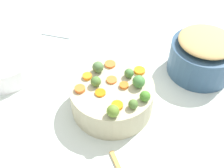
% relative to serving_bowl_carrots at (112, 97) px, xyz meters
% --- Properties ---
extents(tabletop, '(2.40, 2.40, 0.02)m').
position_rel_serving_bowl_carrots_xyz_m(tabletop, '(-0.02, 0.04, -0.06)').
color(tabletop, silver).
rests_on(tabletop, ground).
extents(serving_bowl_carrots, '(0.28, 0.28, 0.11)m').
position_rel_serving_bowl_carrots_xyz_m(serving_bowl_carrots, '(0.00, 0.00, 0.00)').
color(serving_bowl_carrots, '#B8B190').
rests_on(serving_bowl_carrots, tabletop).
extents(metal_pot, '(0.25, 0.25, 0.13)m').
position_rel_serving_bowl_carrots_xyz_m(metal_pot, '(0.12, 0.38, 0.01)').
color(metal_pot, '#304E6D').
rests_on(metal_pot, tabletop).
extents(stuffing_mound, '(0.21, 0.21, 0.04)m').
position_rel_serving_bowl_carrots_xyz_m(stuffing_mound, '(0.12, 0.38, 0.10)').
color(stuffing_mound, tan).
rests_on(stuffing_mound, metal_pot).
extents(carrot_slice_0, '(0.04, 0.04, 0.01)m').
position_rel_serving_bowl_carrots_xyz_m(carrot_slice_0, '(0.02, 0.11, 0.06)').
color(carrot_slice_0, orange).
rests_on(carrot_slice_0, serving_bowl_carrots).
extents(carrot_slice_1, '(0.04, 0.04, 0.01)m').
position_rel_serving_bowl_carrots_xyz_m(carrot_slice_1, '(-0.00, -0.05, 0.06)').
color(carrot_slice_1, orange).
rests_on(carrot_slice_1, serving_bowl_carrots).
extents(carrot_slice_2, '(0.05, 0.05, 0.01)m').
position_rel_serving_bowl_carrots_xyz_m(carrot_slice_2, '(-0.06, -0.09, 0.06)').
color(carrot_slice_2, orange).
rests_on(carrot_slice_2, serving_bowl_carrots).
extents(carrot_slice_3, '(0.04, 0.04, 0.01)m').
position_rel_serving_bowl_carrots_xyz_m(carrot_slice_3, '(0.03, 0.03, 0.06)').
color(carrot_slice_3, orange).
rests_on(carrot_slice_3, serving_bowl_carrots).
extents(carrot_slice_4, '(0.04, 0.04, 0.01)m').
position_rel_serving_bowl_carrots_xyz_m(carrot_slice_4, '(-0.01, 0.02, 0.06)').
color(carrot_slice_4, orange).
rests_on(carrot_slice_4, serving_bowl_carrots).
extents(carrot_slice_5, '(0.03, 0.03, 0.01)m').
position_rel_serving_bowl_carrots_xyz_m(carrot_slice_5, '(-0.09, -0.03, 0.06)').
color(carrot_slice_5, orange).
rests_on(carrot_slice_5, serving_bowl_carrots).
extents(carrot_slice_6, '(0.05, 0.05, 0.01)m').
position_rel_serving_bowl_carrots_xyz_m(carrot_slice_6, '(0.07, -0.05, 0.06)').
color(carrot_slice_6, orange).
rests_on(carrot_slice_6, serving_bowl_carrots).
extents(carrot_slice_7, '(0.05, 0.05, 0.01)m').
position_rel_serving_bowl_carrots_xyz_m(carrot_slice_7, '(-0.08, 0.07, 0.06)').
color(carrot_slice_7, orange).
rests_on(carrot_slice_7, serving_bowl_carrots).
extents(brussels_sprout_0, '(0.04, 0.04, 0.04)m').
position_rel_serving_bowl_carrots_xyz_m(brussels_sprout_0, '(0.08, -0.08, 0.07)').
color(brussels_sprout_0, olive).
rests_on(brussels_sprout_0, serving_bowl_carrots).
extents(brussels_sprout_1, '(0.03, 0.03, 0.03)m').
position_rel_serving_bowl_carrots_xyz_m(brussels_sprout_1, '(0.11, -0.02, 0.07)').
color(brussels_sprout_1, '#4D7130').
rests_on(brussels_sprout_1, serving_bowl_carrots).
extents(brussels_sprout_2, '(0.03, 0.03, 0.03)m').
position_rel_serving_bowl_carrots_xyz_m(brussels_sprout_2, '(-0.04, -0.03, 0.07)').
color(brussels_sprout_2, '#4E7633').
rests_on(brussels_sprout_2, serving_bowl_carrots).
extents(brussels_sprout_3, '(0.04, 0.04, 0.04)m').
position_rel_serving_bowl_carrots_xyz_m(brussels_sprout_3, '(-0.08, 0.02, 0.07)').
color(brussels_sprout_3, '#4F7340').
rests_on(brussels_sprout_3, serving_bowl_carrots).
extents(brussels_sprout_4, '(0.03, 0.03, 0.03)m').
position_rel_serving_bowl_carrots_xyz_m(brussels_sprout_4, '(0.01, 0.07, 0.07)').
color(brussels_sprout_4, '#477A3A').
rests_on(brussels_sprout_4, serving_bowl_carrots).
extents(brussels_sprout_5, '(0.04, 0.04, 0.04)m').
position_rel_serving_bowl_carrots_xyz_m(brussels_sprout_5, '(0.06, 0.06, 0.07)').
color(brussels_sprout_5, '#46803D').
rests_on(brussels_sprout_5, serving_bowl_carrots).
extents(brussels_sprout_6, '(0.03, 0.03, 0.03)m').
position_rel_serving_bowl_carrots_xyz_m(brussels_sprout_6, '(0.11, 0.03, 0.07)').
color(brussels_sprout_6, '#437D27').
rests_on(brussels_sprout_6, serving_bowl_carrots).
extents(casserole_dish, '(0.26, 0.26, 0.08)m').
position_rel_serving_bowl_carrots_xyz_m(casserole_dish, '(-0.43, -0.16, -0.01)').
color(casserole_dish, white).
rests_on(casserole_dish, tabletop).
extents(dish_towel, '(0.17, 0.16, 0.01)m').
position_rel_serving_bowl_carrots_xyz_m(dish_towel, '(-0.50, 0.16, -0.05)').
color(dish_towel, '#A3B0B8').
rests_on(dish_towel, tabletop).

